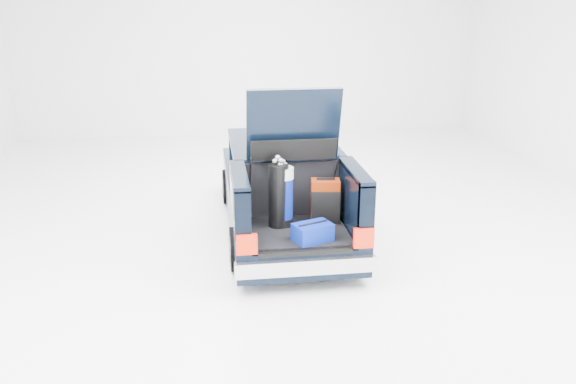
{
  "coord_description": "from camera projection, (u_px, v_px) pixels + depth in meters",
  "views": [
    {
      "loc": [
        -1.17,
        -9.06,
        3.71
      ],
      "look_at": [
        0.0,
        -0.5,
        0.82
      ],
      "focal_mm": 38.0,
      "sensor_mm": 36.0,
      "label": 1
    }
  ],
  "objects": [
    {
      "name": "red_suitcase",
      "position": [
        325.0,
        201.0,
        8.45
      ],
      "size": [
        0.42,
        0.3,
        0.65
      ],
      "rotation": [
        0.0,
        0.0,
        -0.13
      ],
      "color": "#671B03",
      "rests_on": "car"
    },
    {
      "name": "black_golf_bag",
      "position": [
        278.0,
        195.0,
        8.26
      ],
      "size": [
        0.34,
        0.35,
        0.98
      ],
      "rotation": [
        0.0,
        0.0,
        0.27
      ],
      "color": "black",
      "rests_on": "car"
    },
    {
      "name": "ground",
      "position": [
        284.0,
        230.0,
        9.84
      ],
      "size": [
        14.0,
        14.0,
        0.0
      ],
      "primitive_type": "plane",
      "color": "white",
      "rests_on": "ground"
    },
    {
      "name": "car",
      "position": [
        283.0,
        189.0,
        9.72
      ],
      "size": [
        1.87,
        4.65,
        2.47
      ],
      "color": "black",
      "rests_on": "ground"
    },
    {
      "name": "blue_duffel",
      "position": [
        313.0,
        232.0,
        7.87
      ],
      "size": [
        0.56,
        0.46,
        0.25
      ],
      "rotation": [
        0.0,
        0.0,
        0.36
      ],
      "color": "navy",
      "rests_on": "car"
    },
    {
      "name": "blue_golf_bag",
      "position": [
        283.0,
        196.0,
        8.29
      ],
      "size": [
        0.35,
        0.35,
        0.94
      ],
      "rotation": [
        0.0,
        0.0,
        -0.31
      ],
      "color": "black",
      "rests_on": "car"
    }
  ]
}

